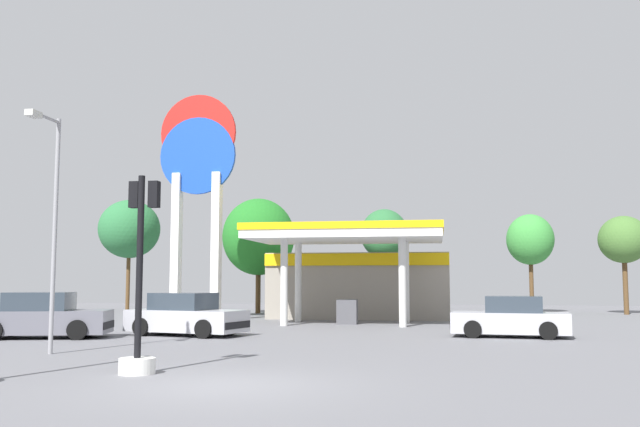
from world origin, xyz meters
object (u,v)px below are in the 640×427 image
object	(u,v)px
car_2	(186,316)
tree_3	(530,240)
car_1	(43,317)
car_0	(511,318)
station_pole_sign	(198,177)
tree_4	(624,240)
corner_streetlamp	(51,208)
tree_0	(129,229)
tree_2	(384,235)
traffic_signal_0	(139,307)
tree_1	(259,237)

from	to	relation	value
car_2	tree_3	distance (m)	24.58
car_1	car_0	bearing A→B (deg)	11.17
station_pole_sign	car_1	xyz separation A→B (m)	(-1.54, -10.65, -6.34)
tree_4	corner_streetlamp	xyz separation A→B (m)	(-20.81, -25.69, -0.44)
station_pole_sign	tree_4	size ratio (longest dim) A/B	1.96
tree_4	corner_streetlamp	world-z (taller)	corner_streetlamp
tree_0	tree_2	distance (m)	16.92
traffic_signal_0	tree_4	distance (m)	33.46
tree_2	corner_streetlamp	xyz separation A→B (m)	(-6.95, -25.08, -0.86)
tree_0	tree_1	world-z (taller)	tree_0
traffic_signal_0	car_2	bearing A→B (deg)	105.17
tree_0	corner_streetlamp	world-z (taller)	tree_0
car_0	tree_3	xyz separation A→B (m)	(3.06, 18.38, 3.76)
tree_3	corner_streetlamp	xyz separation A→B (m)	(-15.65, -26.36, -0.54)
station_pole_sign	car_2	world-z (taller)	station_pole_sign
car_1	traffic_signal_0	size ratio (longest dim) A/B	1.11
tree_0	tree_1	xyz separation A→B (m)	(9.41, -2.29, -0.76)
tree_0	car_0	bearing A→B (deg)	-38.48
car_1	tree_0	world-z (taller)	tree_0
car_1	car_2	world-z (taller)	car_1
car_0	car_2	distance (m)	11.36
traffic_signal_0	tree_4	bearing A→B (deg)	59.64
car_2	tree_0	bearing A→B (deg)	120.43
car_1	car_2	bearing A→B (deg)	23.14
tree_0	tree_2	size ratio (longest dim) A/B	1.16
car_2	tree_1	world-z (taller)	tree_1
tree_1	tree_3	xyz separation A→B (m)	(16.18, 2.77, -0.18)
station_pole_sign	tree_2	xyz separation A→B (m)	(8.49, 9.56, -2.33)
tree_0	tree_1	bearing A→B (deg)	-13.70
car_1	tree_0	distance (m)	22.58
car_1	tree_3	size ratio (longest dim) A/B	0.78
tree_3	tree_2	bearing A→B (deg)	-171.67
tree_2	tree_4	size ratio (longest dim) A/B	1.10
tree_4	tree_3	bearing A→B (deg)	172.60
car_2	tree_0	world-z (taller)	tree_0
tree_2	tree_4	bearing A→B (deg)	2.49
tree_1	corner_streetlamp	world-z (taller)	tree_1
tree_1	tree_4	size ratio (longest dim) A/B	1.21
car_1	tree_1	bearing A→B (deg)	82.22
tree_2	tree_3	bearing A→B (deg)	8.33
station_pole_sign	tree_1	xyz separation A→B (m)	(1.01, 8.06, -2.47)
tree_3	tree_4	bearing A→B (deg)	-7.40
tree_4	station_pole_sign	bearing A→B (deg)	-155.55
station_pole_sign	tree_3	bearing A→B (deg)	32.21
station_pole_sign	tree_4	world-z (taller)	station_pole_sign
tree_2	tree_4	world-z (taller)	tree_2
tree_2	tree_3	size ratio (longest dim) A/B	1.06
car_1	tree_2	xyz separation A→B (m)	(10.03, 20.21, 4.02)
station_pole_sign	tree_4	xyz separation A→B (m)	(22.35, 10.16, -2.75)
car_2	tree_1	distance (m)	17.38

